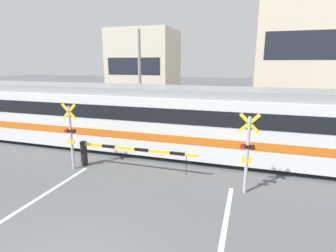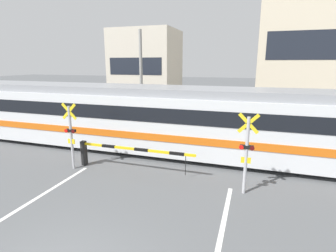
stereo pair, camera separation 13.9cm
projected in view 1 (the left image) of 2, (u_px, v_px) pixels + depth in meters
rail_track_near at (170, 156)px, 12.41m from camera, size 50.00×0.10×0.08m
rail_track_far at (178, 147)px, 13.74m from camera, size 50.00×0.10×0.08m
commuter_train at (132, 116)px, 13.34m from camera, size 21.62×3.05×3.24m
crossing_barrier_near at (114, 151)px, 10.83m from camera, size 5.04×0.20×1.09m
crossing_barrier_far at (218, 126)px, 15.28m from camera, size 5.04×0.20×1.09m
crossing_signal_left at (71, 134)px, 10.70m from camera, size 0.68×0.15×2.80m
crossing_signal_right at (247, 150)px, 8.68m from camera, size 0.68×0.15×2.80m
pedestrian at (208, 113)px, 18.82m from camera, size 0.38×0.22×1.55m
building_left_of_street at (144, 70)px, 25.49m from camera, size 5.93×5.09×7.42m
building_right_of_street at (302, 54)px, 21.15m from camera, size 7.13×5.09×10.18m
utility_pole_streetside at (140, 78)px, 18.76m from camera, size 0.22×0.22×6.63m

